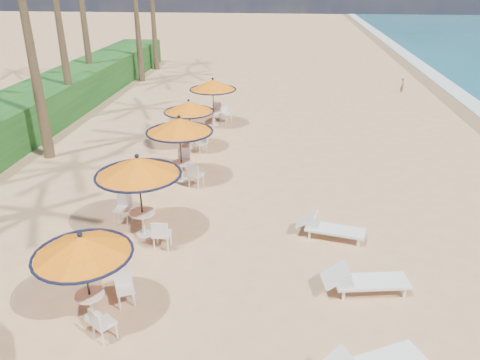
% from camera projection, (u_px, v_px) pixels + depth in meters
% --- Properties ---
extents(ground, '(160.00, 160.00, 0.00)m').
position_uv_depth(ground, '(340.00, 326.00, 10.10)').
color(ground, tan).
rests_on(ground, ground).
extents(scrub_hedge, '(3.00, 40.00, 1.80)m').
position_uv_depth(scrub_hedge, '(14.00, 120.00, 20.95)').
color(scrub_hedge, '#194716').
rests_on(scrub_hedge, ground).
extents(station_0, '(2.09, 2.09, 2.18)m').
position_uv_depth(station_0, '(86.00, 254.00, 9.65)').
color(station_0, black).
rests_on(station_0, ground).
extents(station_1, '(2.40, 2.40, 2.50)m').
position_uv_depth(station_1, '(138.00, 174.00, 12.82)').
color(station_1, black).
rests_on(station_1, ground).
extents(station_2, '(2.37, 2.37, 2.47)m').
position_uv_depth(station_2, '(181.00, 131.00, 16.32)').
color(station_2, black).
rests_on(station_2, ground).
extents(station_3, '(2.11, 2.18, 2.20)m').
position_uv_depth(station_3, '(190.00, 111.00, 19.38)').
color(station_3, black).
rests_on(station_3, ground).
extents(station_4, '(2.27, 2.33, 2.36)m').
position_uv_depth(station_4, '(214.00, 90.00, 22.59)').
color(station_4, black).
rests_on(station_4, ground).
extents(lounger_mid, '(2.13, 0.96, 0.74)m').
position_uv_depth(lounger_mid, '(363.00, 280.00, 11.02)').
color(lounger_mid, white).
rests_on(lounger_mid, ground).
extents(lounger_far, '(2.03, 1.01, 0.70)m').
position_uv_depth(lounger_far, '(328.00, 227.00, 13.32)').
color(lounger_far, white).
rests_on(lounger_far, ground).
extents(person, '(0.35, 0.42, 0.98)m').
position_uv_depth(person, '(403.00, 85.00, 29.16)').
color(person, '#936D4B').
rests_on(person, ground).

